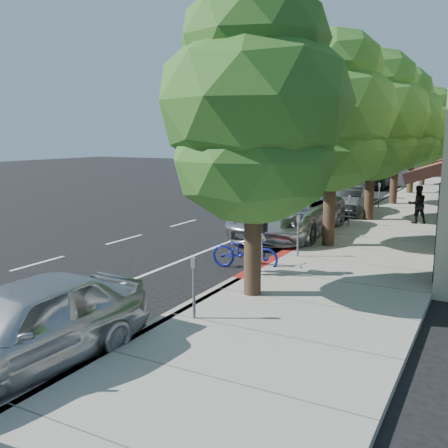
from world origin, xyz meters
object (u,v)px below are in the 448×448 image
Objects in this scene: street_tree_1 at (333,114)px; cyclist at (257,244)px; pedestrian at (417,204)px; street_tree_0 at (254,108)px; street_tree_2 at (373,117)px; street_tree_3 at (398,120)px; white_pickup at (339,190)px; silver_suv at (289,213)px; dark_suv_far at (378,178)px; dark_sedan at (346,200)px; near_car_a at (25,326)px; street_tree_5 at (426,127)px; bicycle at (245,251)px; street_tree_4 at (414,127)px.

street_tree_1 reaches higher than cyclist.
cyclist is at bearing 47.62° from pedestrian.
street_tree_0 is 0.95× the size of street_tree_2.
street_tree_2 is 6.00m from street_tree_3.
street_tree_1 is at bearing -73.51° from white_pickup.
dark_suv_far is (-0.67, 19.60, -0.16)m from silver_suv.
dark_sedan is 1.01× the size of dark_suv_far.
street_tree_3 is at bearing 89.03° from near_car_a.
pedestrian is (4.68, -15.14, 0.20)m from dark_suv_far.
cyclist is at bearing 84.42° from near_car_a.
street_tree_5 is 3.78× the size of bicycle.
street_tree_4 is at bearing 90.00° from street_tree_1.
bicycle is (-1.37, -3.60, -3.96)m from street_tree_1.
street_tree_3 is at bearing -90.00° from street_tree_4.
street_tree_5 is at bearing -111.49° from pedestrian.
street_tree_0 is 3.86m from cyclist.
street_tree_0 is at bearing -77.13° from silver_suv.
street_tree_3 is 1.00× the size of street_tree_5.
street_tree_2 is 1.00× the size of street_tree_5.
street_tree_5 is 22.86m from silver_suv.
street_tree_5 is 1.68× the size of dark_sedan.
street_tree_4 is at bearing 90.00° from street_tree_2.
cyclist is 0.43× the size of near_car_a.
dark_suv_far is at bearing 130.64° from street_tree_4.
cyclist is 15.46m from white_pickup.
white_pickup is at bearing 118.39° from street_tree_2.
dark_suv_far is at bearing 94.96° from near_car_a.
bicycle is 11.23m from dark_sedan.
street_tree_2 is at bearing -90.00° from street_tree_5.
pedestrian is (4.01, 4.47, 0.04)m from silver_suv.
street_tree_2 is 1.67× the size of near_car_a.
bicycle is at bearing -96.48° from dark_sedan.
silver_suv is at bearing -7.48° from cyclist.
near_car_a is at bearing -98.69° from street_tree_1.
bicycle is 7.41m from near_car_a.
street_tree_3 is 1.67× the size of near_car_a.
street_tree_5 is at bearing 90.00° from street_tree_4.
street_tree_4 is 1.06× the size of silver_suv.
street_tree_4 is 21.98m from bicycle.
street_tree_3 reaches higher than dark_sedan.
street_tree_5 is at bearing -21.78° from cyclist.
silver_suv reaches higher than dark_sedan.
street_tree_1 reaches higher than dark_suv_far.
silver_suv is at bearing -96.89° from street_tree_4.
street_tree_0 reaches higher than white_pickup.
near_car_a is at bearing -97.53° from dark_sedan.
street_tree_5 is at bearing 90.00° from street_tree_3.
street_tree_5 reaches higher than street_tree_0.
street_tree_5 reaches higher than street_tree_1.
dark_suv_far is (-2.66, 21.10, -3.73)m from street_tree_1.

